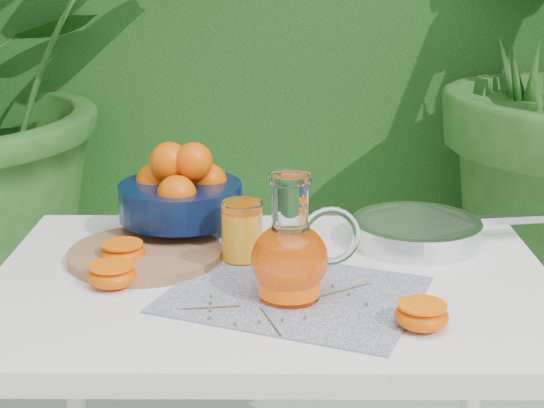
{
  "coord_description": "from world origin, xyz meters",
  "views": [
    {
      "loc": [
        0.05,
        -1.38,
        1.32
      ],
      "look_at": [
        0.04,
        0.01,
        0.88
      ],
      "focal_mm": 55.0,
      "sensor_mm": 36.0,
      "label": 1
    }
  ],
  "objects_px": {
    "cutting_board": "(145,254)",
    "saute_pan": "(418,230)",
    "white_table": "(272,319)",
    "fruit_bowl": "(181,193)",
    "juice_pitcher": "(291,256)"
  },
  "relations": [
    {
      "from": "white_table",
      "to": "juice_pitcher",
      "type": "relative_size",
      "value": 4.72
    },
    {
      "from": "cutting_board",
      "to": "juice_pitcher",
      "type": "bearing_deg",
      "value": -34.08
    },
    {
      "from": "cutting_board",
      "to": "saute_pan",
      "type": "xyz_separation_m",
      "value": [
        0.53,
        0.09,
        0.02
      ]
    },
    {
      "from": "juice_pitcher",
      "to": "cutting_board",
      "type": "bearing_deg",
      "value": 145.92
    },
    {
      "from": "white_table",
      "to": "juice_pitcher",
      "type": "bearing_deg",
      "value": -71.4
    },
    {
      "from": "cutting_board",
      "to": "juice_pitcher",
      "type": "relative_size",
      "value": 1.37
    },
    {
      "from": "white_table",
      "to": "saute_pan",
      "type": "relative_size",
      "value": 2.16
    },
    {
      "from": "white_table",
      "to": "fruit_bowl",
      "type": "relative_size",
      "value": 4.01
    },
    {
      "from": "cutting_board",
      "to": "saute_pan",
      "type": "bearing_deg",
      "value": 9.84
    },
    {
      "from": "white_table",
      "to": "fruit_bowl",
      "type": "bearing_deg",
      "value": 129.58
    },
    {
      "from": "fruit_bowl",
      "to": "juice_pitcher",
      "type": "height_order",
      "value": "juice_pitcher"
    },
    {
      "from": "cutting_board",
      "to": "fruit_bowl",
      "type": "bearing_deg",
      "value": 68.49
    },
    {
      "from": "fruit_bowl",
      "to": "saute_pan",
      "type": "height_order",
      "value": "fruit_bowl"
    },
    {
      "from": "white_table",
      "to": "saute_pan",
      "type": "bearing_deg",
      "value": 31.82
    },
    {
      "from": "cutting_board",
      "to": "white_table",
      "type": "bearing_deg",
      "value": -20.12
    }
  ]
}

